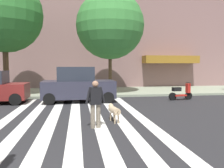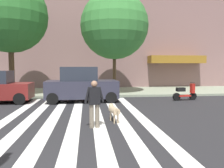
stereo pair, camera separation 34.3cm
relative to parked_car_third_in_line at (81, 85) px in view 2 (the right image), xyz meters
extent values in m
plane|color=#232326|center=(-1.49, -4.68, -0.98)|extent=(160.00, 160.00, 0.00)
cube|color=gray|center=(-1.49, 4.59, -0.90)|extent=(80.00, 6.00, 0.15)
cube|color=silver|center=(-2.84, -4.68, -0.98)|extent=(0.45, 11.94, 0.01)
cube|color=silver|center=(-1.94, -4.68, -0.98)|extent=(0.45, 11.94, 0.01)
cube|color=silver|center=(-1.04, -4.68, -0.98)|extent=(0.45, 11.94, 0.01)
cube|color=silver|center=(-0.14, -4.68, -0.98)|extent=(0.45, 11.94, 0.01)
cube|color=silver|center=(0.76, -4.68, -0.98)|extent=(0.45, 11.94, 0.01)
cube|color=silver|center=(1.66, -4.68, -0.98)|extent=(0.45, 11.94, 0.01)
cube|color=silver|center=(2.56, -4.68, -0.98)|extent=(0.45, 11.94, 0.01)
cube|color=#8A5E1C|center=(8.70, 6.99, 1.77)|extent=(5.19, 1.60, 0.70)
cylinder|color=black|center=(-3.41, 0.86, -0.65)|extent=(0.66, 0.23, 0.66)
cylinder|color=black|center=(-3.38, -0.79, -0.65)|extent=(0.66, 0.23, 0.66)
cube|color=#292937|center=(0.04, 0.00, -0.22)|extent=(4.31, 2.09, 1.01)
cube|color=#232833|center=(-0.13, 0.00, 0.70)|extent=(2.17, 1.79, 0.83)
cylinder|color=black|center=(1.66, 0.95, -0.65)|extent=(0.67, 0.24, 0.66)
cylinder|color=black|center=(1.71, -0.85, -0.65)|extent=(0.67, 0.24, 0.66)
cylinder|color=black|center=(-1.63, 0.85, -0.65)|extent=(0.67, 0.24, 0.66)
cylinder|color=black|center=(-1.57, -0.95, -0.65)|extent=(0.67, 0.24, 0.66)
cylinder|color=black|center=(6.99, -0.17, -0.74)|extent=(0.49, 0.16, 0.48)
cylinder|color=black|center=(5.85, -0.33, -0.74)|extent=(0.49, 0.20, 0.48)
cube|color=red|center=(6.37, -0.26, -0.69)|extent=(0.84, 0.42, 0.08)
cube|color=black|center=(6.12, -0.29, -0.29)|extent=(0.56, 0.37, 0.24)
cube|color=red|center=(6.94, -0.18, -0.24)|extent=(0.24, 0.30, 0.60)
cylinder|color=black|center=(6.94, -0.18, 0.11)|extent=(0.10, 0.50, 0.04)
cylinder|color=#4C3823|center=(-4.79, 2.60, 1.18)|extent=(0.37, 0.37, 4.02)
sphere|color=#286628|center=(-4.79, 2.60, 4.59)|extent=(5.07, 5.07, 5.07)
cylinder|color=#4C3823|center=(2.38, 3.00, 0.97)|extent=(0.24, 0.24, 3.59)
sphere|color=#337533|center=(2.38, 3.00, 4.12)|extent=(4.95, 4.95, 4.95)
cylinder|color=#6B6051|center=(0.48, -6.04, -0.57)|extent=(0.17, 0.17, 0.82)
cylinder|color=#6B6051|center=(0.68, -6.01, -0.57)|extent=(0.17, 0.17, 0.82)
cube|color=black|center=(0.58, -6.02, 0.14)|extent=(0.42, 0.30, 0.60)
cylinder|color=black|center=(0.34, -6.06, 0.17)|extent=(0.23, 0.13, 0.57)
cylinder|color=black|center=(0.82, -5.98, 0.17)|extent=(0.23, 0.13, 0.57)
sphere|color=#936B51|center=(0.58, -6.02, 0.55)|extent=(0.25, 0.25, 0.22)
cylinder|color=tan|center=(1.36, -5.28, -0.53)|extent=(0.38, 0.75, 0.26)
sphere|color=tan|center=(1.29, -4.85, -0.43)|extent=(0.23, 0.23, 0.20)
cylinder|color=tan|center=(1.44, -5.73, -0.48)|extent=(0.08, 0.24, 0.16)
cylinder|color=tan|center=(1.25, -5.04, -0.82)|extent=(0.06, 0.06, 0.32)
cylinder|color=tan|center=(1.39, -5.02, -0.82)|extent=(0.06, 0.06, 0.32)
cylinder|color=tan|center=(1.33, -5.54, -0.82)|extent=(0.06, 0.06, 0.32)
cylinder|color=tan|center=(1.47, -5.51, -0.82)|extent=(0.06, 0.06, 0.32)
camera|label=1|loc=(-0.02, -13.83, 1.16)|focal=36.81mm
camera|label=2|loc=(0.32, -13.87, 1.16)|focal=36.81mm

